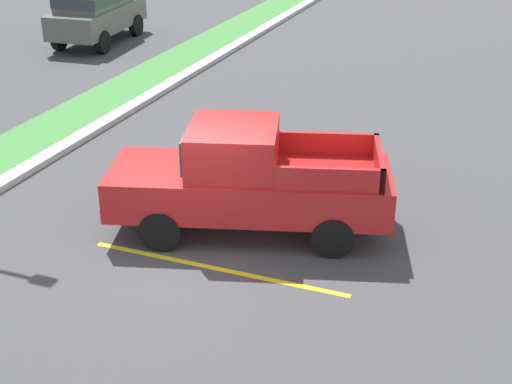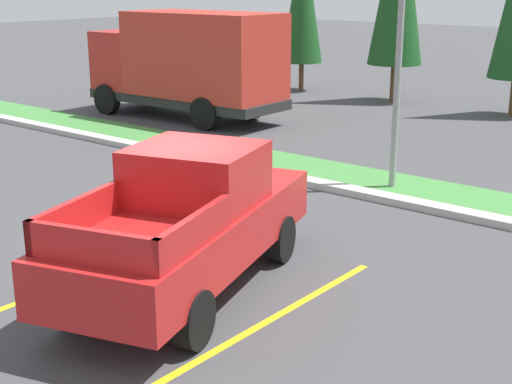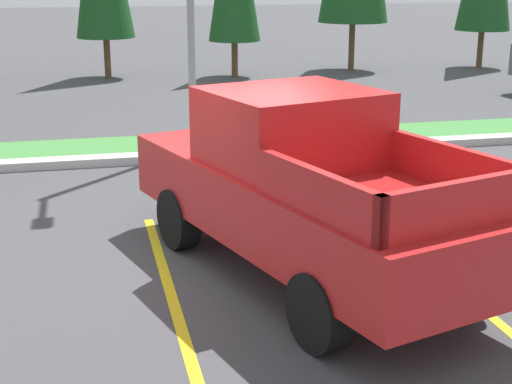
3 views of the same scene
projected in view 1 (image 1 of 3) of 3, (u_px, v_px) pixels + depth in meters
name	position (u px, v px, depth m)	size (l,w,h in m)	color
ground_plane	(196.00, 245.00, 13.65)	(120.00, 120.00, 0.00)	#424244
parking_line_near	(217.00, 268.00, 12.90)	(0.12, 4.80, 0.01)	yellow
parking_line_far	(278.00, 197.00, 15.51)	(0.12, 4.80, 0.01)	yellow
pickup_truck_main	(247.00, 180.00, 13.77)	(3.34, 5.54, 2.10)	black
suv_distant	(96.00, 9.00, 26.95)	(4.75, 2.29, 2.10)	black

